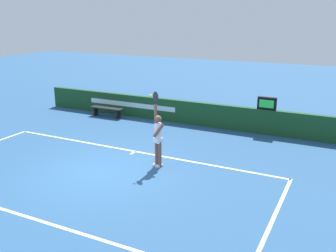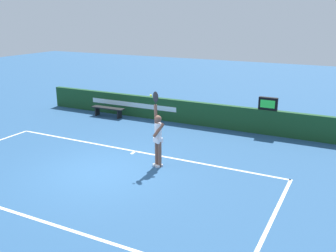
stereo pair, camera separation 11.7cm
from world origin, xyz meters
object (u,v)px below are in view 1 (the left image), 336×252
at_px(tennis_ball, 151,95).
at_px(speed_display, 267,103).
at_px(tennis_player, 158,136).
at_px(courtside_bench_near, 107,110).

bearing_deg(tennis_ball, speed_display, 63.48).
height_order(speed_display, tennis_player, tennis_player).
relative_size(tennis_ball, courtside_bench_near, 0.04).
distance_m(speed_display, tennis_player, 5.45).
height_order(tennis_player, tennis_ball, tennis_player).
distance_m(tennis_player, tennis_ball, 1.31).
bearing_deg(tennis_ball, tennis_player, 11.22).
xyz_separation_m(speed_display, tennis_player, (-2.28, -4.95, -0.27)).
relative_size(speed_display, courtside_bench_near, 0.44).
height_order(speed_display, tennis_ball, tennis_ball).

